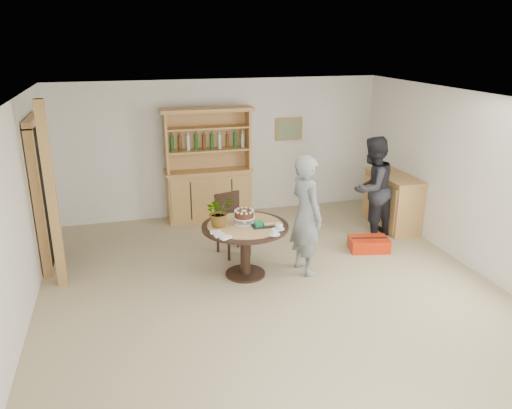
% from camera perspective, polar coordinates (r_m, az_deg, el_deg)
% --- Properties ---
extents(ground, '(7.00, 7.00, 0.00)m').
position_cam_1_polar(ground, '(6.53, 2.52, -10.87)').
color(ground, tan).
rests_on(ground, ground).
extents(room_shell, '(6.04, 7.04, 2.52)m').
position_cam_1_polar(room_shell, '(5.87, 2.77, 4.09)').
color(room_shell, white).
rests_on(room_shell, ground).
extents(doorway, '(0.13, 1.10, 2.18)m').
position_cam_1_polar(doorway, '(7.78, -23.31, 1.39)').
color(doorway, black).
rests_on(doorway, ground).
extents(pine_post, '(0.12, 0.12, 2.50)m').
position_cam_1_polar(pine_post, '(6.94, -22.34, 0.79)').
color(pine_post, tan).
rests_on(pine_post, ground).
extents(hutch, '(1.62, 0.54, 2.04)m').
position_cam_1_polar(hutch, '(9.12, -5.43, 2.53)').
color(hutch, tan).
rests_on(hutch, ground).
extents(sideboard, '(0.54, 1.26, 0.94)m').
position_cam_1_polar(sideboard, '(9.08, 15.30, 0.44)').
color(sideboard, tan).
rests_on(sideboard, ground).
extents(dining_table, '(1.20, 1.20, 0.76)m').
position_cam_1_polar(dining_table, '(6.91, -1.24, -3.53)').
color(dining_table, black).
rests_on(dining_table, ground).
extents(dining_chair, '(0.52, 0.52, 0.95)m').
position_cam_1_polar(dining_chair, '(7.68, -2.91, -1.76)').
color(dining_chair, black).
rests_on(dining_chair, ground).
extents(birthday_cake, '(0.30, 0.30, 0.20)m').
position_cam_1_polar(birthday_cake, '(6.86, -1.36, -1.22)').
color(birthday_cake, white).
rests_on(birthday_cake, dining_table).
extents(flower_vase, '(0.47, 0.44, 0.42)m').
position_cam_1_polar(flower_vase, '(6.76, -4.25, -0.79)').
color(flower_vase, '#3F7233').
rests_on(flower_vase, dining_table).
extents(gift_tray, '(0.30, 0.20, 0.08)m').
position_cam_1_polar(gift_tray, '(6.79, 0.76, -2.31)').
color(gift_tray, black).
rests_on(gift_tray, dining_table).
extents(coffee_cup_a, '(0.15, 0.15, 0.09)m').
position_cam_1_polar(coffee_cup_a, '(6.69, 2.66, -2.52)').
color(coffee_cup_a, white).
rests_on(coffee_cup_a, dining_table).
extents(coffee_cup_b, '(0.15, 0.15, 0.08)m').
position_cam_1_polar(coffee_cup_b, '(6.51, 2.11, -3.18)').
color(coffee_cup_b, white).
rests_on(coffee_cup_b, dining_table).
extents(napkins, '(0.24, 0.33, 0.03)m').
position_cam_1_polar(napkins, '(6.48, -4.10, -3.50)').
color(napkins, white).
rests_on(napkins, dining_table).
extents(teen_boy, '(0.53, 0.70, 1.72)m').
position_cam_1_polar(teen_boy, '(6.97, 5.73, -1.17)').
color(teen_boy, slate).
rests_on(teen_boy, ground).
extents(adult_person, '(1.04, 0.96, 1.71)m').
position_cam_1_polar(adult_person, '(8.37, 13.09, 1.83)').
color(adult_person, black).
rests_on(adult_person, ground).
extents(red_suitcase, '(0.67, 0.52, 0.21)m').
position_cam_1_polar(red_suitcase, '(8.10, 12.75, -4.42)').
color(red_suitcase, red).
rests_on(red_suitcase, ground).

